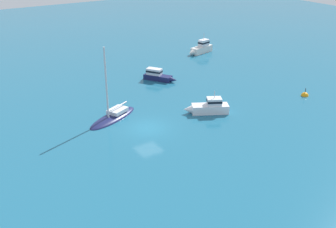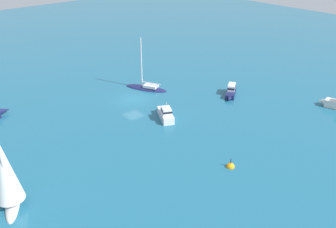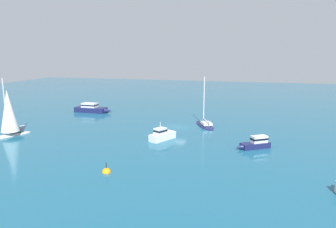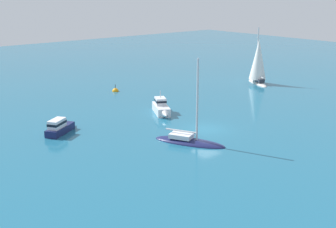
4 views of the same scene
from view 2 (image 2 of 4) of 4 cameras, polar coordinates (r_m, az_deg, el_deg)
ground_plane at (r=54.51m, az=-5.39°, el=2.18°), size 160.00×160.00×0.00m
ketch at (r=35.60m, az=-23.47°, el=-8.62°), size 3.46×5.53×8.69m
motor_cruiser_1 at (r=56.29m, az=9.59°, el=3.45°), size 4.42×3.38×1.55m
ketch_1 at (r=58.12m, az=-3.29°, el=4.02°), size 4.86×7.15×8.31m
powerboat at (r=48.74m, az=-0.41°, el=0.11°), size 3.35×4.91×2.53m
channel_buoy at (r=39.90m, az=9.49°, el=-7.95°), size 0.90×0.90×1.43m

